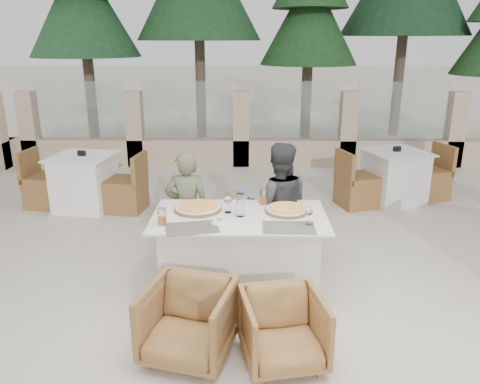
{
  "coord_description": "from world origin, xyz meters",
  "views": [
    {
      "loc": [
        0.09,
        -3.92,
        2.31
      ],
      "look_at": [
        0.04,
        0.39,
        0.9
      ],
      "focal_mm": 35.0,
      "sensor_mm": 36.0,
      "label": 1
    }
  ],
  "objects_px": {
    "beer_glass_left": "(162,216)",
    "diner_left": "(187,210)",
    "armchair_near_right": "(283,330)",
    "olive_dish": "(220,221)",
    "armchair_far_left": "(203,228)",
    "armchair_near_left": "(188,322)",
    "bg_table_a": "(85,182)",
    "armchair_far_right": "(271,231)",
    "pizza_right": "(287,209)",
    "beer_glass_right": "(264,196)",
    "bg_table_b": "(394,177)",
    "pizza_left": "(198,207)",
    "dining_table": "(240,254)",
    "water_bottle": "(240,203)",
    "wine_glass_corner": "(309,215)",
    "diner_right": "(278,207)",
    "wine_glass_centre": "(228,203)"
  },
  "relations": [
    {
      "from": "armchair_far_right",
      "to": "diner_right",
      "type": "bearing_deg",
      "value": 77.31
    },
    {
      "from": "armchair_near_left",
      "to": "bg_table_b",
      "type": "xyz_separation_m",
      "value": [
        2.61,
        3.59,
        0.09
      ]
    },
    {
      "from": "wine_glass_corner",
      "to": "armchair_near_left",
      "type": "relative_size",
      "value": 0.29
    },
    {
      "from": "armchair_near_left",
      "to": "olive_dish",
      "type": "bearing_deg",
      "value": 90.44
    },
    {
      "from": "pizza_left",
      "to": "pizza_right",
      "type": "distance_m",
      "value": 0.84
    },
    {
      "from": "beer_glass_left",
      "to": "armchair_near_right",
      "type": "distance_m",
      "value": 1.42
    },
    {
      "from": "armchair_near_right",
      "to": "dining_table",
      "type": "bearing_deg",
      "value": 96.76
    },
    {
      "from": "dining_table",
      "to": "wine_glass_centre",
      "type": "distance_m",
      "value": 0.5
    },
    {
      "from": "dining_table",
      "to": "pizza_left",
      "type": "height_order",
      "value": "pizza_left"
    },
    {
      "from": "dining_table",
      "to": "armchair_near_right",
      "type": "relative_size",
      "value": 2.68
    },
    {
      "from": "dining_table",
      "to": "bg_table_b",
      "type": "distance_m",
      "value": 3.44
    },
    {
      "from": "pizza_left",
      "to": "olive_dish",
      "type": "relative_size",
      "value": 4.05
    },
    {
      "from": "bg_table_a",
      "to": "diner_left",
      "type": "bearing_deg",
      "value": -38.09
    },
    {
      "from": "beer_glass_left",
      "to": "armchair_far_right",
      "type": "relative_size",
      "value": 0.22
    },
    {
      "from": "pizza_right",
      "to": "beer_glass_left",
      "type": "height_order",
      "value": "beer_glass_left"
    },
    {
      "from": "wine_glass_centre",
      "to": "bg_table_b",
      "type": "xyz_separation_m",
      "value": [
        2.34,
        2.53,
        -0.48
      ]
    },
    {
      "from": "wine_glass_centre",
      "to": "pizza_left",
      "type": "bearing_deg",
      "value": 167.43
    },
    {
      "from": "armchair_far_right",
      "to": "armchair_near_left",
      "type": "relative_size",
      "value": 1.05
    },
    {
      "from": "diner_left",
      "to": "bg_table_b",
      "type": "xyz_separation_m",
      "value": [
        2.78,
        2.07,
        -0.24
      ]
    },
    {
      "from": "water_bottle",
      "to": "armchair_far_left",
      "type": "relative_size",
      "value": 0.37
    },
    {
      "from": "armchair_far_right",
      "to": "diner_left",
      "type": "height_order",
      "value": "diner_left"
    },
    {
      "from": "beer_glass_left",
      "to": "diner_left",
      "type": "relative_size",
      "value": 0.12
    },
    {
      "from": "diner_right",
      "to": "pizza_left",
      "type": "bearing_deg",
      "value": 23.76
    },
    {
      "from": "olive_dish",
      "to": "armchair_far_left",
      "type": "distance_m",
      "value": 1.1
    },
    {
      "from": "bg_table_a",
      "to": "armchair_near_left",
      "type": "bearing_deg",
      "value": -52.34
    },
    {
      "from": "diner_right",
      "to": "diner_left",
      "type": "bearing_deg",
      "value": -3.12
    },
    {
      "from": "pizza_left",
      "to": "diner_right",
      "type": "height_order",
      "value": "diner_right"
    },
    {
      "from": "diner_right",
      "to": "bg_table_a",
      "type": "bearing_deg",
      "value": -34.92
    },
    {
      "from": "water_bottle",
      "to": "beer_glass_left",
      "type": "bearing_deg",
      "value": -162.85
    },
    {
      "from": "wine_glass_corner",
      "to": "diner_left",
      "type": "bearing_deg",
      "value": 146.73
    },
    {
      "from": "water_bottle",
      "to": "pizza_left",
      "type": "bearing_deg",
      "value": 159.2
    },
    {
      "from": "beer_glass_right",
      "to": "armchair_near_left",
      "type": "height_order",
      "value": "beer_glass_right"
    },
    {
      "from": "dining_table",
      "to": "pizza_left",
      "type": "xyz_separation_m",
      "value": [
        -0.4,
        0.14,
        0.41
      ]
    },
    {
      "from": "pizza_right",
      "to": "olive_dish",
      "type": "distance_m",
      "value": 0.68
    },
    {
      "from": "armchair_far_right",
      "to": "beer_glass_right",
      "type": "bearing_deg",
      "value": 50.88
    },
    {
      "from": "armchair_near_left",
      "to": "bg_table_a",
      "type": "distance_m",
      "value": 3.76
    },
    {
      "from": "dining_table",
      "to": "beer_glass_left",
      "type": "relative_size",
      "value": 10.66
    },
    {
      "from": "bg_table_b",
      "to": "armchair_near_left",
      "type": "bearing_deg",
      "value": -143.43
    },
    {
      "from": "olive_dish",
      "to": "pizza_left",
      "type": "bearing_deg",
      "value": 124.33
    },
    {
      "from": "bg_table_b",
      "to": "armchair_far_right",
      "type": "bearing_deg",
      "value": -152.8
    },
    {
      "from": "beer_glass_left",
      "to": "armchair_near_right",
      "type": "relative_size",
      "value": 0.25
    },
    {
      "from": "wine_glass_centre",
      "to": "diner_right",
      "type": "bearing_deg",
      "value": 39.96
    },
    {
      "from": "wine_glass_centre",
      "to": "armchair_near_right",
      "type": "relative_size",
      "value": 0.31
    },
    {
      "from": "armchair_near_right",
      "to": "bg_table_b",
      "type": "height_order",
      "value": "bg_table_b"
    },
    {
      "from": "olive_dish",
      "to": "armchair_far_left",
      "type": "relative_size",
      "value": 0.16
    },
    {
      "from": "pizza_right",
      "to": "pizza_left",
      "type": "bearing_deg",
      "value": 177.35
    },
    {
      "from": "armchair_far_left",
      "to": "pizza_right",
      "type": "bearing_deg",
      "value": 131.6
    },
    {
      "from": "pizza_left",
      "to": "beer_glass_right",
      "type": "bearing_deg",
      "value": 15.96
    },
    {
      "from": "olive_dish",
      "to": "armchair_near_right",
      "type": "height_order",
      "value": "olive_dish"
    },
    {
      "from": "wine_glass_centre",
      "to": "wine_glass_corner",
      "type": "bearing_deg",
      "value": -22.52
    }
  ]
}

